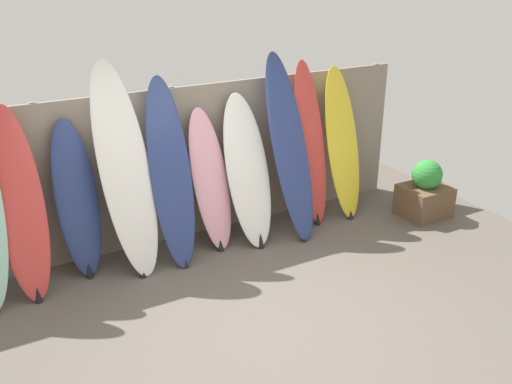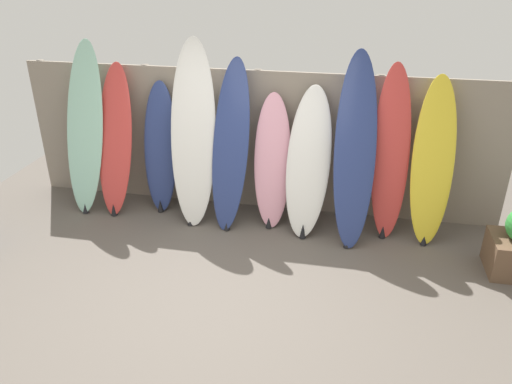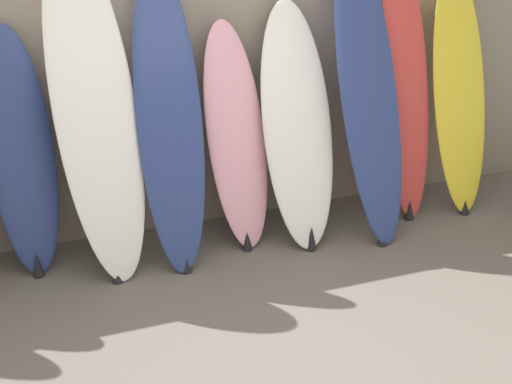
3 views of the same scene
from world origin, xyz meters
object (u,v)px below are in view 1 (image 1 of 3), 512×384
at_px(surfboard_white_3, 125,172).
at_px(surfboard_red_8, 311,145).
at_px(surfboard_yellow_9, 343,144).
at_px(planter_box, 425,193).
at_px(surfboard_pink_5, 210,181).
at_px(surfboard_navy_4, 171,175).
at_px(surfboard_red_1, 20,206).
at_px(surfboard_navy_2, 77,201).
at_px(surfboard_navy_7, 290,148).
at_px(surfboard_white_6, 248,172).

xyz_separation_m(surfboard_white_3, surfboard_red_8, (2.33, 0.06, -0.10)).
bearing_deg(surfboard_yellow_9, planter_box, -34.77).
xyz_separation_m(surfboard_pink_5, surfboard_red_8, (1.36, 0.02, 0.20)).
relative_size(surfboard_navy_4, planter_box, 2.64).
relative_size(surfboard_white_3, surfboard_yellow_9, 1.16).
bearing_deg(surfboard_navy_4, surfboard_red_1, 177.61).
relative_size(surfboard_navy_2, surfboard_navy_4, 0.83).
relative_size(surfboard_navy_7, planter_box, 2.83).
height_order(surfboard_white_3, surfboard_red_8, surfboard_white_3).
height_order(surfboard_navy_2, surfboard_red_8, surfboard_red_8).
bearing_deg(surfboard_yellow_9, surfboard_red_1, -179.80).
bearing_deg(surfboard_red_8, surfboard_pink_5, -179.07).
bearing_deg(surfboard_navy_2, surfboard_pink_5, -3.67).
relative_size(surfboard_red_8, planter_box, 2.66).
xyz_separation_m(surfboard_white_6, planter_box, (2.28, -0.55, -0.53)).
height_order(surfboard_pink_5, surfboard_red_8, surfboard_red_8).
height_order(surfboard_red_1, surfboard_white_3, surfboard_white_3).
xyz_separation_m(surfboard_pink_5, planter_box, (2.72, -0.63, -0.47)).
height_order(surfboard_navy_2, surfboard_navy_7, surfboard_navy_7).
bearing_deg(surfboard_red_1, surfboard_white_6, -1.19).
xyz_separation_m(surfboard_white_3, surfboard_white_6, (1.40, -0.03, -0.25)).
distance_m(surfboard_white_6, surfboard_red_8, 0.94).
xyz_separation_m(surfboard_navy_2, surfboard_navy_4, (0.96, -0.18, 0.16)).
bearing_deg(surfboard_yellow_9, surfboard_red_8, 176.40).
relative_size(surfboard_navy_2, surfboard_white_6, 0.97).
height_order(surfboard_red_8, planter_box, surfboard_red_8).
distance_m(surfboard_pink_5, planter_box, 2.83).
xyz_separation_m(surfboard_yellow_9, planter_box, (0.89, -0.62, -0.62)).
relative_size(surfboard_white_3, surfboard_red_8, 1.10).
bearing_deg(surfboard_navy_2, surfboard_white_6, -4.98).
xyz_separation_m(surfboard_navy_2, surfboard_navy_7, (2.41, -0.24, 0.24)).
distance_m(surfboard_red_1, surfboard_white_3, 1.06).
distance_m(surfboard_navy_4, surfboard_navy_7, 1.46).
bearing_deg(surfboard_navy_4, surfboard_white_3, 174.27).
distance_m(surfboard_navy_2, surfboard_white_6, 1.90).
height_order(surfboard_pink_5, surfboard_white_6, surfboard_white_6).
distance_m(surfboard_navy_4, surfboard_yellow_9, 2.33).
bearing_deg(surfboard_pink_5, surfboard_white_3, -177.83).
relative_size(surfboard_red_1, surfboard_navy_7, 0.88).
relative_size(surfboard_pink_5, surfboard_white_6, 0.94).
distance_m(surfboard_red_1, surfboard_red_8, 3.37).
xyz_separation_m(surfboard_navy_4, surfboard_white_6, (0.93, 0.01, -0.14)).
distance_m(surfboard_white_3, surfboard_white_6, 1.42).
bearing_deg(surfboard_pink_5, surfboard_yellow_9, -0.22).
height_order(surfboard_pink_5, surfboard_navy_7, surfboard_navy_7).
bearing_deg(planter_box, surfboard_white_3, 170.92).
bearing_deg(surfboard_navy_7, planter_box, -15.34).
height_order(surfboard_white_6, planter_box, surfboard_white_6).
bearing_deg(surfboard_red_1, surfboard_navy_4, -2.39).
relative_size(surfboard_navy_2, surfboard_pink_5, 1.04).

